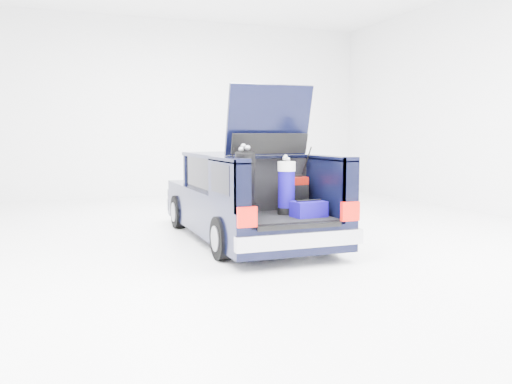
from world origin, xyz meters
name	(u,v)px	position (x,y,z in m)	size (l,w,h in m)	color
ground	(246,239)	(0.00, 0.00, 0.00)	(14.00, 14.00, 0.00)	white
car	(244,199)	(0.00, 0.11, 0.67)	(1.87, 4.65, 2.47)	black
red_suitcase	(296,194)	(0.39, -1.15, 0.86)	(0.34, 0.23, 0.55)	#6C0B03
black_golf_bag	(245,184)	(-0.50, -1.39, 1.06)	(0.34, 0.41, 1.02)	black
blue_golf_bag	(286,187)	(0.16, -1.34, 0.99)	(0.34, 0.34, 0.87)	black
blue_duffel	(309,209)	(0.35, -1.69, 0.71)	(0.49, 0.35, 0.24)	#100576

